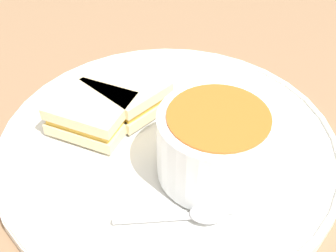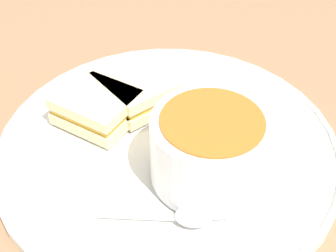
# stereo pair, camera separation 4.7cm
# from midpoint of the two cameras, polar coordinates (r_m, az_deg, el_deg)

# --- Properties ---
(ground_plane) EXTENTS (2.40, 2.40, 0.00)m
(ground_plane) POSITION_cam_midpoint_polar(r_m,az_deg,el_deg) (0.50, -2.72, -3.22)
(ground_plane) COLOR #8E6B4C
(plate) EXTENTS (0.36, 0.36, 0.02)m
(plate) POSITION_cam_midpoint_polar(r_m,az_deg,el_deg) (0.49, -2.75, -2.50)
(plate) COLOR white
(plate) RESTS_ON ground_plane
(soup_bowl) EXTENTS (0.11, 0.11, 0.07)m
(soup_bowl) POSITION_cam_midpoint_polar(r_m,az_deg,el_deg) (0.43, 2.79, -2.33)
(soup_bowl) COLOR white
(soup_bowl) RESTS_ON plate
(spoon) EXTENTS (0.10, 0.06, 0.01)m
(spoon) POSITION_cam_midpoint_polar(r_m,az_deg,el_deg) (0.42, 0.74, -10.80)
(spoon) COLOR silver
(spoon) RESTS_ON plate
(sandwich_half_near) EXTENTS (0.10, 0.09, 0.03)m
(sandwich_half_near) POSITION_cam_midpoint_polar(r_m,az_deg,el_deg) (0.52, -7.64, 3.87)
(sandwich_half_near) COLOR beige
(sandwich_half_near) RESTS_ON plate
(sandwich_half_far) EXTENTS (0.08, 0.07, 0.03)m
(sandwich_half_far) POSITION_cam_midpoint_polar(r_m,az_deg,el_deg) (0.50, -11.99, 1.43)
(sandwich_half_far) COLOR beige
(sandwich_half_far) RESTS_ON plate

